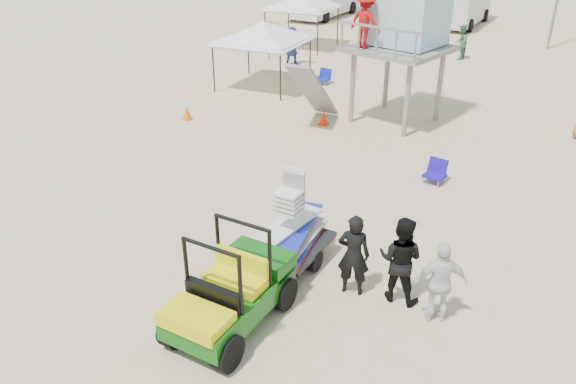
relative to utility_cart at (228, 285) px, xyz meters
The scene contains 15 objects.
ground 1.32m from the utility_cart, behind, with size 140.00×140.00×0.00m, color beige.
utility_cart is the anchor object (origin of this frame).
surf_trailer 2.34m from the utility_cart, 89.87° to the left, with size 1.23×2.25×1.92m.
man_left 2.54m from the utility_cart, 53.22° to the left, with size 0.63×0.41×1.72m, color black.
man_mid 3.29m from the utility_cart, 43.94° to the left, with size 0.87×0.68×1.78m, color black.
man_right 3.81m from the utility_cart, 32.28° to the left, with size 0.96×0.40×1.64m, color silver.
lifeguard_tower 12.47m from the utility_cart, 96.26° to the left, with size 3.53×3.53×4.76m.
canopy_white_a 15.44m from the utility_cart, 119.50° to the left, with size 3.45×3.45×3.10m.
umbrella_a 20.12m from the utility_cart, 119.39° to the left, with size 2.07×2.11×1.90m, color red.
umbrella_b 21.72m from the utility_cart, 109.56° to the left, with size 1.90×1.93×1.74m, color yellow.
cone_near 11.47m from the utility_cart, 132.50° to the left, with size 0.34×0.34×0.50m, color orange.
cone_far 10.90m from the utility_cart, 107.28° to the left, with size 0.34×0.34×0.50m, color #FF2C08.
beach_chair_a 16.01m from the utility_cart, 110.13° to the left, with size 0.57×0.61×0.64m.
beach_chair_b 7.98m from the utility_cart, 79.10° to the left, with size 0.62×0.67×0.64m.
distant_beachgoers 18.99m from the utility_cart, 95.35° to the left, with size 15.78×17.02×1.84m.
Camera 1 is at (5.87, -6.46, 6.83)m, focal length 35.00 mm.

